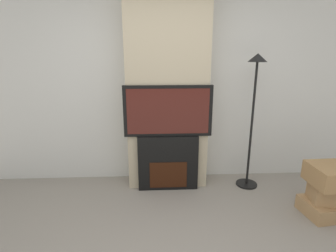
% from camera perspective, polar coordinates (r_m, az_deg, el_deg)
% --- Properties ---
extents(wall_back, '(6.00, 0.06, 2.70)m').
position_cam_1_polar(wall_back, '(3.58, -0.31, 9.28)').
color(wall_back, silver).
rests_on(wall_back, ground_plane).
extents(chimney_breast, '(1.03, 0.36, 2.70)m').
position_cam_1_polar(chimney_breast, '(3.37, -0.15, 8.89)').
color(chimney_breast, '#BCAD8E').
rests_on(chimney_breast, ground_plane).
extents(fireplace, '(0.78, 0.15, 0.73)m').
position_cam_1_polar(fireplace, '(3.46, 0.00, -7.95)').
color(fireplace, black).
rests_on(fireplace, ground_plane).
extents(television, '(1.10, 0.07, 0.64)m').
position_cam_1_polar(television, '(3.24, 0.00, 3.26)').
color(television, black).
rests_on(television, fireplace).
extents(floor_lamp, '(0.28, 0.28, 1.74)m').
position_cam_1_polar(floor_lamp, '(3.46, 18.20, 5.36)').
color(floor_lamp, black).
rests_on(floor_lamp, ground_plane).
extents(box_stack, '(0.48, 0.46, 0.60)m').
position_cam_1_polar(box_stack, '(3.41, 31.51, -11.85)').
color(box_stack, tan).
rests_on(box_stack, ground_plane).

